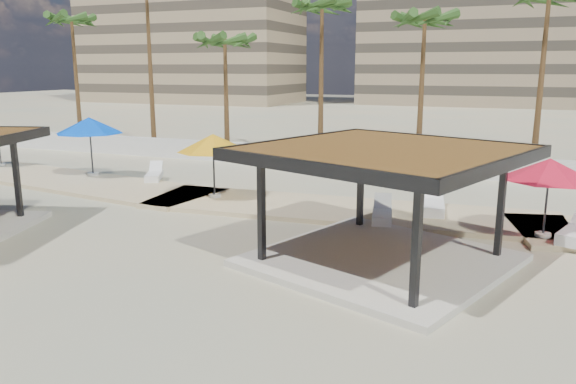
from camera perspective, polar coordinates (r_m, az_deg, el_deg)
name	(u,v)px	position (r m, az deg, el deg)	size (l,w,h in m)	color
ground	(207,262)	(16.55, -8.19, -7.08)	(200.00, 200.00, 0.00)	tan
promenade	(348,207)	(22.58, 6.09, -1.53)	(44.45, 7.97, 0.24)	#C6B284
boundary_wall	(355,160)	(30.87, 6.84, 3.27)	(56.00, 0.30, 1.20)	silver
building_west	(190,5)	(96.02, -9.93, 18.17)	(34.00, 16.00, 32.40)	#937F60
building_mid	(497,7)	(91.92, 20.44, 17.23)	(38.00, 16.00, 30.40)	#847259
pavilion_central	(383,195)	(15.96, 9.64, -0.29)	(8.55, 8.55, 3.39)	beige
umbrella_b	(213,143)	(23.44, -7.62, 4.96)	(3.46, 3.46, 2.67)	beige
umbrella_c	(550,170)	(19.51, 25.03, 2.07)	(3.58, 3.58, 2.55)	beige
umbrella_f	(89,126)	(29.73, -19.53, 6.38)	(4.24, 4.24, 2.94)	beige
lounger_a	(154,175)	(28.21, -13.43, 1.65)	(1.48, 2.08, 0.76)	white
lounger_b	(382,215)	(20.37, 9.54, -2.29)	(1.06, 2.14, 0.78)	white
lounger_c	(433,205)	(22.04, 14.52, -1.31)	(1.11, 2.49, 0.91)	white
palm_a	(72,25)	(43.05, -21.10, 15.56)	(3.00, 3.00, 9.58)	brown
palm_c	(225,45)	(35.82, -6.43, 14.58)	(3.00, 3.00, 7.94)	brown
palm_d	(322,13)	(34.27, 3.47, 17.69)	(3.00, 3.00, 9.81)	brown
palm_e	(425,25)	(32.28, 13.71, 16.12)	(3.00, 3.00, 8.87)	brown
palm_f	(549,4)	(32.19, 24.95, 16.95)	(3.00, 3.00, 9.82)	brown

